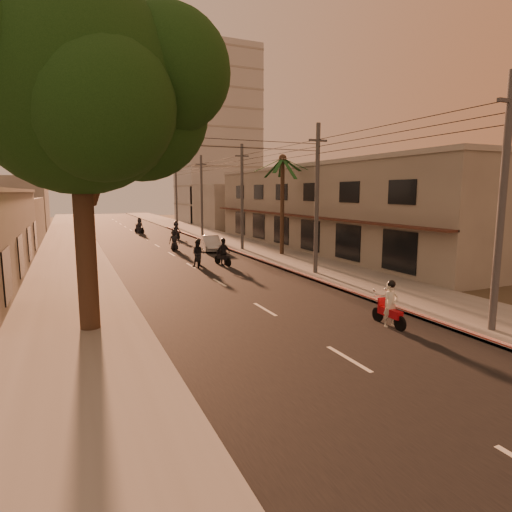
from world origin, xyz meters
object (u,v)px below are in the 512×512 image
Objects in this scene: scooter_mid_b at (223,253)px; scooter_far_c at (140,226)px; palm_tree at (283,164)px; scooter_mid_a at (198,254)px; scooter_far_b at (176,231)px; parked_car at (211,243)px; scooter_red at (390,306)px; scooter_far_a at (174,241)px; broadleaf_tree at (88,89)px.

scooter_far_c is at bearing 79.53° from scooter_mid_b.
palm_tree reaches higher than scooter_mid_a.
scooter_mid_b is (1.73, -0.10, -0.01)m from scooter_mid_a.
scooter_far_b is at bearing 72.87° from scooter_mid_b.
scooter_far_c is at bearing 110.29° from parked_car.
scooter_far_b reaches higher than scooter_red.
parked_car is at bearing 64.41° from scooter_mid_b.
scooter_far_a is (-2.55, 24.08, 0.07)m from scooter_red.
scooter_far_c reaches higher than scooter_far_a.
broadleaf_tree is at bearing -136.52° from palm_tree.
scooter_red is 32.99m from scooter_far_b.
scooter_red is at bearing -80.17° from parked_car.
parked_car is at bearing -104.57° from scooter_far_c.
scooter_mid_b is 1.01× the size of scooter_far_a.
palm_tree is 10.20m from scooter_mid_a.
broadleaf_tree is 6.38× the size of scooter_mid_b.
scooter_mid_b reaches higher than scooter_red.
scooter_far_a is 16.98m from scooter_far_c.
scooter_red is 15.36m from scooter_mid_b.
scooter_far_b reaches higher than scooter_mid_a.
scooter_far_c is at bearing 107.83° from scooter_mid_a.
scooter_mid_a is 0.97× the size of scooter_far_b.
broadleaf_tree reaches higher than scooter_far_b.
palm_tree is 4.32× the size of scooter_mid_b.
scooter_far_a is 9.19m from scooter_far_b.
broadleaf_tree reaches higher than scooter_red.
palm_tree is 9.02m from scooter_mid_b.
scooter_mid_a is (6.99, 11.29, -7.60)m from broadleaf_tree.
scooter_red reaches higher than parked_car.
palm_tree reaches higher than scooter_mid_b.
scooter_far_c reaches higher than parked_car.
scooter_mid_b is 25.80m from scooter_far_c.
palm_tree is at bearing -36.12° from parked_car.
palm_tree is at bearing -25.45° from scooter_far_a.
scooter_far_b reaches higher than scooter_mid_b.
palm_tree is 4.24× the size of scooter_far_c.
parked_car is at bearing 133.36° from palm_tree.
scooter_red is 0.44× the size of parked_car.
scooter_mid_a reaches higher than parked_car.
scooter_far_b is 10.36m from parked_car.
palm_tree is at bearing -96.15° from scooter_far_c.
scooter_far_c is at bearing 95.00° from scooter_red.
scooter_mid_b is at bearing -66.54° from scooter_far_a.
scooter_mid_b is at bearing 95.44° from scooter_red.
scooter_mid_a is 8.68m from scooter_far_a.
scooter_far_c reaches higher than scooter_red.
palm_tree is 25.10m from scooter_far_c.
broadleaf_tree is 1.48× the size of palm_tree.
broadleaf_tree reaches higher than scooter_mid_a.
scooter_red is (9.92, -4.12, -7.70)m from broadleaf_tree.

